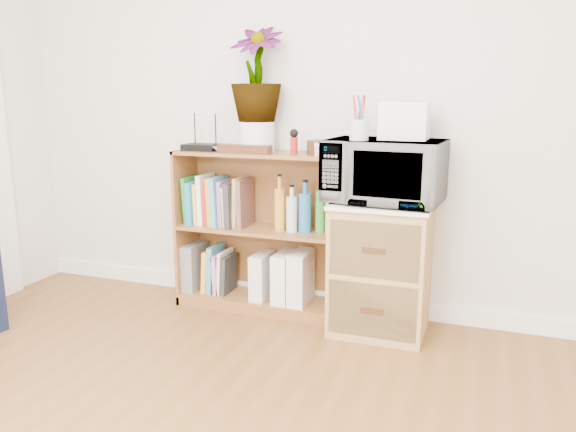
% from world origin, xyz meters
% --- Properties ---
extents(skirting_board, '(4.00, 0.02, 0.10)m').
position_xyz_m(skirting_board, '(0.00, 2.24, 0.05)').
color(skirting_board, white).
rests_on(skirting_board, ground).
extents(bookshelf, '(1.00, 0.30, 0.95)m').
position_xyz_m(bookshelf, '(-0.35, 2.10, 0.47)').
color(bookshelf, brown).
rests_on(bookshelf, ground).
extents(wicker_unit, '(0.50, 0.45, 0.70)m').
position_xyz_m(wicker_unit, '(0.40, 2.02, 0.35)').
color(wicker_unit, '#9E7542').
rests_on(wicker_unit, ground).
extents(microwave, '(0.62, 0.45, 0.33)m').
position_xyz_m(microwave, '(0.40, 2.02, 0.88)').
color(microwave, white).
rests_on(microwave, wicker_unit).
extents(pen_cup, '(0.10, 0.10, 0.11)m').
position_xyz_m(pen_cup, '(0.28, 1.92, 1.10)').
color(pen_cup, silver).
rests_on(pen_cup, microwave).
extents(small_appliance, '(0.24, 0.20, 0.19)m').
position_xyz_m(small_appliance, '(0.49, 2.06, 1.14)').
color(small_appliance, white).
rests_on(small_appliance, microwave).
extents(router, '(0.21, 0.14, 0.04)m').
position_xyz_m(router, '(-0.71, 2.08, 0.97)').
color(router, black).
rests_on(router, bookshelf).
extents(white_bowl, '(0.13, 0.13, 0.03)m').
position_xyz_m(white_bowl, '(-0.55, 2.07, 0.97)').
color(white_bowl, silver).
rests_on(white_bowl, bookshelf).
extents(plant_pot, '(0.20, 0.20, 0.17)m').
position_xyz_m(plant_pot, '(-0.36, 2.12, 1.04)').
color(plant_pot, silver).
rests_on(plant_pot, bookshelf).
extents(potted_plant, '(0.30, 0.30, 0.53)m').
position_xyz_m(potted_plant, '(-0.36, 2.12, 1.39)').
color(potted_plant, '#376A2A').
rests_on(potted_plant, plant_pot).
extents(trinket_box, '(0.31, 0.08, 0.05)m').
position_xyz_m(trinket_box, '(-0.39, 2.00, 0.97)').
color(trinket_box, '#3B1D10').
rests_on(trinket_box, bookshelf).
extents(kokeshi_doll, '(0.04, 0.04, 0.09)m').
position_xyz_m(kokeshi_doll, '(-0.12, 2.06, 1.00)').
color(kokeshi_doll, maroon).
rests_on(kokeshi_doll, bookshelf).
extents(wooden_bowl, '(0.13, 0.13, 0.08)m').
position_xyz_m(wooden_bowl, '(0.01, 2.11, 0.99)').
color(wooden_bowl, '#33190D').
rests_on(wooden_bowl, bookshelf).
extents(paint_jars, '(0.10, 0.04, 0.05)m').
position_xyz_m(paint_jars, '(0.07, 2.01, 0.98)').
color(paint_jars, pink).
rests_on(paint_jars, bookshelf).
extents(file_box, '(0.09, 0.23, 0.29)m').
position_xyz_m(file_box, '(-0.80, 2.10, 0.21)').
color(file_box, slate).
rests_on(file_box, bookshelf).
extents(magazine_holder_left, '(0.09, 0.22, 0.27)m').
position_xyz_m(magazine_holder_left, '(-0.33, 2.09, 0.21)').
color(magazine_holder_left, silver).
rests_on(magazine_holder_left, bookshelf).
extents(magazine_holder_mid, '(0.09, 0.23, 0.29)m').
position_xyz_m(magazine_holder_mid, '(-0.19, 2.09, 0.22)').
color(magazine_holder_mid, white).
rests_on(magazine_holder_mid, bookshelf).
extents(magazine_holder_right, '(0.10, 0.25, 0.31)m').
position_xyz_m(magazine_holder_right, '(-0.08, 2.09, 0.22)').
color(magazine_holder_right, silver).
rests_on(magazine_holder_right, bookshelf).
extents(cookbooks, '(0.39, 0.20, 0.30)m').
position_xyz_m(cookbooks, '(-0.62, 2.10, 0.64)').
color(cookbooks, '#228026').
rests_on(cookbooks, bookshelf).
extents(liquor_bottles, '(0.37, 0.07, 0.32)m').
position_xyz_m(liquor_bottles, '(-0.05, 2.10, 0.65)').
color(liquor_bottles, '#C68625').
rests_on(liquor_bottles, bookshelf).
extents(lower_books, '(0.17, 0.19, 0.30)m').
position_xyz_m(lower_books, '(-0.62, 2.10, 0.20)').
color(lower_books, gold).
rests_on(lower_books, bookshelf).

